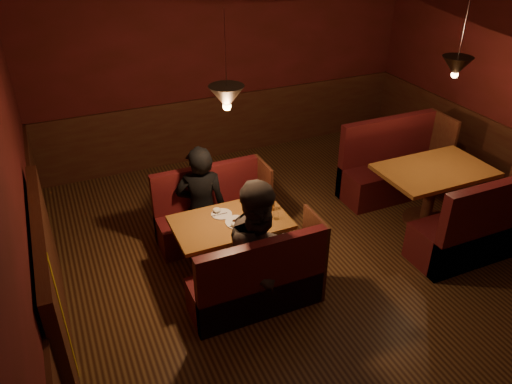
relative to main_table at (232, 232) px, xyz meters
name	(u,v)px	position (x,y,z in m)	size (l,w,h in m)	color
room	(326,200)	(0.79, -0.59, 0.54)	(6.02, 7.02, 2.92)	black
main_table	(232,232)	(0.00, 0.00, 0.00)	(1.24, 0.75, 0.87)	brown
main_bench_far	(213,216)	(0.01, 0.70, -0.22)	(1.36, 0.49, 0.93)	#531314
main_bench_near	(259,286)	(0.01, -0.70, -0.22)	(1.36, 0.49, 0.93)	#531314
second_table	(432,183)	(2.67, -0.10, 0.06)	(1.37, 0.88, 0.77)	brown
second_bench_far	(392,170)	(2.70, 0.72, -0.17)	(1.52, 0.57, 1.08)	#531314
second_bench_near	(480,231)	(2.70, -0.92, -0.17)	(1.52, 0.57, 1.08)	#531314
diner_a	(200,184)	(-0.14, 0.64, 0.31)	(0.60, 0.39, 1.64)	black
diner_b	(261,231)	(0.08, -0.60, 0.37)	(0.86, 0.67, 1.76)	#2B2421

